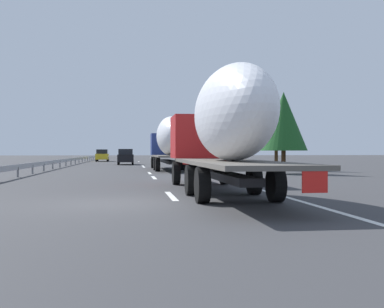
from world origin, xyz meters
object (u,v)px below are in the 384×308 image
object	(u,v)px
truck_lead	(169,140)
car_black_suv	(126,157)
road_sign	(179,145)
truck_trailing	(223,126)
car_yellow_coupe	(102,155)

from	to	relation	value
truck_lead	car_black_suv	xyz separation A→B (m)	(16.23, 3.61, -1.48)
car_black_suv	road_sign	bearing A→B (deg)	-50.21
truck_trailing	road_sign	size ratio (longest dim) A/B	4.06
car_black_suv	car_yellow_coupe	xyz separation A→B (m)	(17.51, 3.61, 0.01)
car_yellow_coupe	truck_lead	bearing A→B (deg)	-167.93
truck_trailing	car_black_suv	distance (m)	37.62
truck_trailing	car_yellow_coupe	world-z (taller)	truck_trailing
truck_lead	road_sign	bearing A→B (deg)	-8.09
truck_lead	road_sign	size ratio (longest dim) A/B	3.69
truck_trailing	road_sign	world-z (taller)	truck_trailing
car_black_suv	road_sign	distance (m)	8.85
car_yellow_coupe	road_sign	xyz separation A→B (m)	(-11.93, -10.32, 1.46)
truck_lead	car_yellow_coupe	world-z (taller)	truck_lead
road_sign	car_black_suv	bearing A→B (deg)	129.79
car_yellow_coupe	road_sign	world-z (taller)	road_sign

